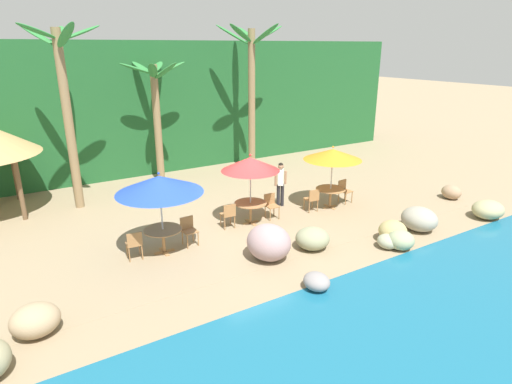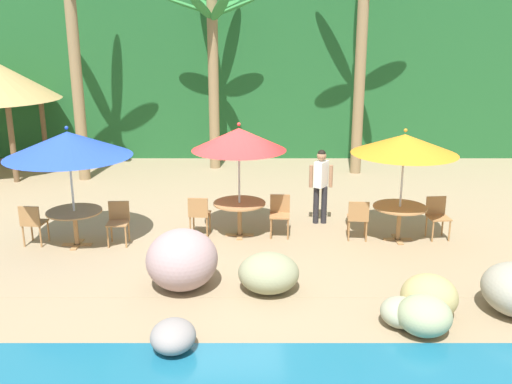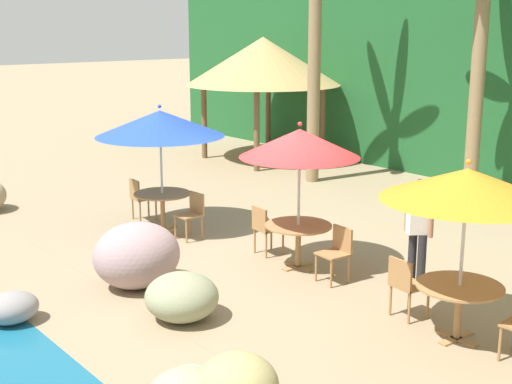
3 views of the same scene
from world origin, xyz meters
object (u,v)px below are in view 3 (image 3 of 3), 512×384
at_px(umbrella_blue, 160,123).
at_px(waiter_in_white, 419,225).
at_px(palm_tree_nearest, 316,14).
at_px(chair_red_seaward, 337,250).
at_px(dining_table_orange, 459,294).
at_px(palapa_hut, 263,61).
at_px(chair_red_inland, 265,227).
at_px(chair_orange_inland, 405,283).
at_px(palm_tree_second, 480,44).
at_px(chair_blue_seaward, 192,212).
at_px(chair_blue_inland, 140,196).
at_px(dining_table_blue, 162,199).
at_px(umbrella_orange, 467,184).
at_px(dining_table_red, 298,232).
at_px(umbrella_red, 300,143).

distance_m(umbrella_blue, waiter_in_white, 5.40).
bearing_deg(palm_tree_nearest, chair_red_seaward, -40.47).
height_order(dining_table_orange, palapa_hut, palapa_hut).
distance_m(chair_red_seaward, chair_red_inland, 1.71).
distance_m(chair_orange_inland, palm_tree_second, 7.86).
xyz_separation_m(chair_blue_seaward, waiter_in_white, (4.25, 1.25, 0.47)).
bearing_deg(palapa_hut, chair_blue_inland, -59.84).
height_order(dining_table_blue, chair_orange_inland, chair_orange_inland).
bearing_deg(palm_tree_second, dining_table_blue, -109.43).
relative_size(palm_tree_nearest, palm_tree_second, 1.26).
height_order(palm_tree_second, waiter_in_white, palm_tree_second).
bearing_deg(chair_blue_seaward, dining_table_orange, 1.70).
bearing_deg(palapa_hut, chair_red_seaward, -33.08).
distance_m(chair_red_inland, umbrella_orange, 4.45).
relative_size(umbrella_blue, palm_tree_nearest, 0.38).
distance_m(chair_blue_inland, chair_orange_inland, 6.63).
height_order(dining_table_red, chair_red_inland, chair_red_inland).
xyz_separation_m(umbrella_blue, umbrella_red, (3.31, 0.57, -0.01)).
bearing_deg(chair_blue_seaward, palapa_hut, 131.11).
xyz_separation_m(palapa_hut, waiter_in_white, (9.59, -4.86, -1.88)).
bearing_deg(waiter_in_white, dining_table_blue, -164.87).
bearing_deg(chair_orange_inland, dining_table_orange, 0.17).
bearing_deg(chair_red_inland, palm_tree_second, 90.75).
bearing_deg(dining_table_blue, dining_table_red, 9.72).
relative_size(chair_blue_seaward, chair_red_seaward, 1.00).
bearing_deg(dining_table_blue, chair_blue_inland, -179.03).
relative_size(chair_blue_inland, umbrella_red, 0.36).
xyz_separation_m(dining_table_blue, umbrella_red, (3.31, 0.57, 1.48)).
distance_m(dining_table_blue, palm_tree_second, 7.69).
bearing_deg(palapa_hut, umbrella_red, -36.05).
bearing_deg(umbrella_blue, dining_table_red, 9.72).
bearing_deg(palapa_hut, dining_table_red, -36.05).
relative_size(chair_blue_inland, chair_red_seaward, 1.00).
bearing_deg(palapa_hut, waiter_in_white, -26.88).
bearing_deg(umbrella_red, palapa_hut, 143.95).
relative_size(umbrella_orange, waiter_in_white, 1.39).
relative_size(chair_orange_inland, waiter_in_white, 0.51).
distance_m(chair_blue_inland, palm_tree_nearest, 6.48).
bearing_deg(umbrella_red, chair_orange_inland, -6.31).
height_order(umbrella_blue, palm_tree_nearest, palm_tree_nearest).
distance_m(dining_table_blue, umbrella_red, 3.66).
height_order(chair_blue_seaward, palm_tree_second, palm_tree_second).
distance_m(chair_red_seaward, dining_table_orange, 2.48).
bearing_deg(umbrella_blue, waiter_in_white, 15.13).
relative_size(umbrella_blue, chair_red_inland, 2.83).
xyz_separation_m(umbrella_blue, dining_table_orange, (6.62, 0.30, -1.48)).
xyz_separation_m(umbrella_red, palm_tree_nearest, (-4.67, 4.75, 2.08)).
height_order(dining_table_blue, chair_blue_seaward, chair_blue_seaward).
bearing_deg(waiter_in_white, palm_tree_second, 117.05).
xyz_separation_m(umbrella_orange, dining_table_orange, (0.00, -0.00, -1.43)).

